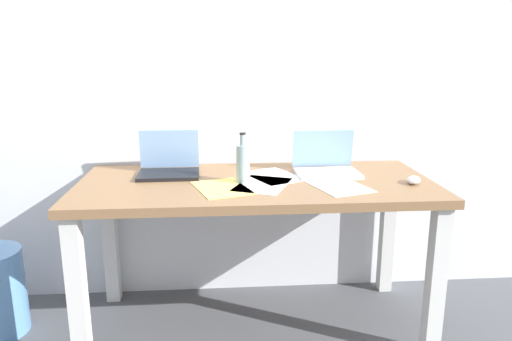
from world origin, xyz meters
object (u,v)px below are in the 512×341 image
desk (256,202)px  laptop_right (326,165)px  beer_bottle (243,163)px  laptop_left (169,165)px  computer_mouse (414,180)px

desk → laptop_right: laptop_right is taller
laptop_right → beer_bottle: 0.44m
desk → laptop_right: (0.36, 0.11, 0.15)m
desk → laptop_left: 0.47m
laptop_right → computer_mouse: (0.36, -0.21, -0.03)m
laptop_left → computer_mouse: (1.13, -0.26, -0.03)m
laptop_right → beer_bottle: size_ratio=1.33×
laptop_right → laptop_left: bearing=176.8°
laptop_left → laptop_right: size_ratio=0.95×
beer_bottle → computer_mouse: (0.78, -0.08, -0.08)m
laptop_left → computer_mouse: size_ratio=2.97×
desk → beer_bottle: size_ratio=7.07×
laptop_right → beer_bottle: bearing=-161.9°
laptop_left → laptop_right: (0.77, -0.04, -0.00)m
laptop_left → computer_mouse: bearing=-12.7°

